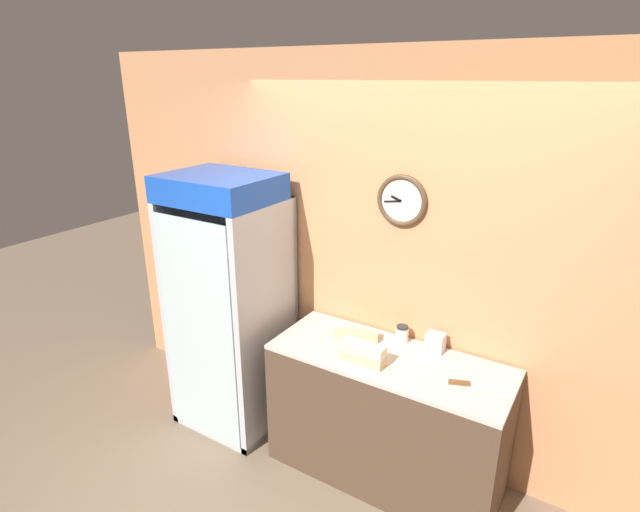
% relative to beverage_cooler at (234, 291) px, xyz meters
% --- Properties ---
extents(wall_back, '(5.20, 0.09, 2.70)m').
position_rel_beverage_cooler_xyz_m(wall_back, '(1.25, 0.34, 0.31)').
color(wall_back, tan).
rests_on(wall_back, ground_plane).
extents(prep_counter, '(1.49, 0.58, 0.89)m').
position_rel_beverage_cooler_xyz_m(prep_counter, '(1.25, -0.00, -0.60)').
color(prep_counter, '#4C3828').
rests_on(prep_counter, ground_plane).
extents(beverage_cooler, '(0.73, 0.67, 1.91)m').
position_rel_beverage_cooler_xyz_m(beverage_cooler, '(0.00, 0.00, 0.00)').
color(beverage_cooler, '#B2B7BC').
rests_on(beverage_cooler, ground_plane).
extents(sandwich_stack_bottom, '(0.27, 0.10, 0.06)m').
position_rel_beverage_cooler_xyz_m(sandwich_stack_bottom, '(1.13, -0.14, -0.12)').
color(sandwich_stack_bottom, tan).
rests_on(sandwich_stack_bottom, prep_counter).
extents(sandwich_stack_middle, '(0.27, 0.10, 0.06)m').
position_rel_beverage_cooler_xyz_m(sandwich_stack_middle, '(1.13, -0.14, -0.06)').
color(sandwich_stack_middle, beige).
rests_on(sandwich_stack_middle, sandwich_stack_bottom).
extents(sandwich_flat_left, '(0.29, 0.19, 0.06)m').
position_rel_beverage_cooler_xyz_m(sandwich_flat_left, '(0.97, 0.09, -0.12)').
color(sandwich_flat_left, tan).
rests_on(sandwich_flat_left, prep_counter).
extents(chefs_knife, '(0.35, 0.16, 0.02)m').
position_rel_beverage_cooler_xyz_m(chefs_knife, '(1.76, -0.03, -0.15)').
color(chefs_knife, silver).
rests_on(chefs_knife, prep_counter).
extents(condiment_jar, '(0.08, 0.08, 0.11)m').
position_rel_beverage_cooler_xyz_m(condiment_jar, '(1.23, 0.22, -0.10)').
color(condiment_jar, silver).
rests_on(condiment_jar, prep_counter).
extents(napkin_dispenser, '(0.11, 0.09, 0.12)m').
position_rel_beverage_cooler_xyz_m(napkin_dispenser, '(1.46, 0.22, -0.09)').
color(napkin_dispenser, silver).
rests_on(napkin_dispenser, prep_counter).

